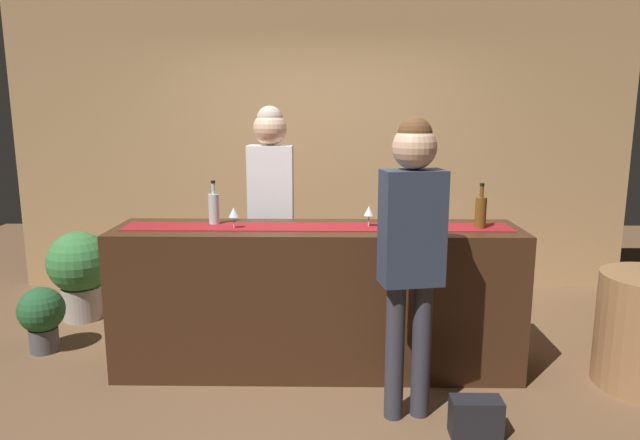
{
  "coord_description": "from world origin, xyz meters",
  "views": [
    {
      "loc": [
        0.08,
        -3.73,
        1.78
      ],
      "look_at": [
        0.02,
        0.0,
        1.05
      ],
      "focal_mm": 32.06,
      "sensor_mm": 36.0,
      "label": 1
    }
  ],
  "objects_px": {
    "bartender": "(271,195)",
    "handbag": "(476,417)",
    "wine_glass_mid_counter": "(369,212)",
    "wine_glass_far_end": "(431,210)",
    "potted_plant_tall": "(79,269)",
    "wine_bottle_clear": "(214,208)",
    "wine_glass_near_customer": "(234,213)",
    "wine_bottle_amber": "(481,212)",
    "potted_plant_small": "(42,315)",
    "customer_sipping": "(412,237)"
  },
  "relations": [
    {
      "from": "wine_bottle_clear",
      "to": "potted_plant_tall",
      "type": "height_order",
      "value": "wine_bottle_clear"
    },
    {
      "from": "wine_bottle_clear",
      "to": "customer_sipping",
      "type": "bearing_deg",
      "value": -30.34
    },
    {
      "from": "wine_bottle_clear",
      "to": "wine_glass_near_customer",
      "type": "relative_size",
      "value": 2.1
    },
    {
      "from": "wine_glass_far_end",
      "to": "handbag",
      "type": "bearing_deg",
      "value": -82.3
    },
    {
      "from": "wine_glass_far_end",
      "to": "potted_plant_small",
      "type": "distance_m",
      "value": 2.93
    },
    {
      "from": "bartender",
      "to": "wine_glass_mid_counter",
      "type": "bearing_deg",
      "value": 141.58
    },
    {
      "from": "potted_plant_tall",
      "to": "handbag",
      "type": "xyz_separation_m",
      "value": [
        2.93,
        -1.76,
        -0.33
      ]
    },
    {
      "from": "potted_plant_tall",
      "to": "handbag",
      "type": "bearing_deg",
      "value": -31.0
    },
    {
      "from": "wine_bottle_clear",
      "to": "customer_sipping",
      "type": "height_order",
      "value": "customer_sipping"
    },
    {
      "from": "wine_bottle_clear",
      "to": "wine_glass_far_end",
      "type": "xyz_separation_m",
      "value": [
        1.47,
        -0.02,
        -0.01
      ]
    },
    {
      "from": "customer_sipping",
      "to": "wine_bottle_amber",
      "type": "bearing_deg",
      "value": 38.25
    },
    {
      "from": "wine_bottle_clear",
      "to": "handbag",
      "type": "bearing_deg",
      "value": -30.42
    },
    {
      "from": "wine_bottle_clear",
      "to": "wine_glass_mid_counter",
      "type": "distance_m",
      "value": 1.05
    },
    {
      "from": "wine_glass_mid_counter",
      "to": "bartender",
      "type": "distance_m",
      "value": 0.91
    },
    {
      "from": "potted_plant_small",
      "to": "handbag",
      "type": "bearing_deg",
      "value": -20.27
    },
    {
      "from": "wine_glass_far_end",
      "to": "handbag",
      "type": "height_order",
      "value": "wine_glass_far_end"
    },
    {
      "from": "handbag",
      "to": "wine_glass_near_customer",
      "type": "bearing_deg",
      "value": 151.21
    },
    {
      "from": "wine_bottle_clear",
      "to": "wine_glass_mid_counter",
      "type": "xyz_separation_m",
      "value": [
        1.05,
        -0.07,
        -0.01
      ]
    },
    {
      "from": "customer_sipping",
      "to": "wine_glass_near_customer",
      "type": "bearing_deg",
      "value": 141.32
    },
    {
      "from": "wine_glass_near_customer",
      "to": "potted_plant_small",
      "type": "distance_m",
      "value": 1.73
    },
    {
      "from": "wine_bottle_clear",
      "to": "wine_glass_near_customer",
      "type": "distance_m",
      "value": 0.22
    },
    {
      "from": "wine_glass_mid_counter",
      "to": "customer_sipping",
      "type": "height_order",
      "value": "customer_sipping"
    },
    {
      "from": "wine_glass_mid_counter",
      "to": "wine_glass_near_customer",
      "type": "bearing_deg",
      "value": -175.36
    },
    {
      "from": "potted_plant_small",
      "to": "potted_plant_tall",
      "type": "bearing_deg",
      "value": 90.01
    },
    {
      "from": "wine_bottle_clear",
      "to": "wine_glass_mid_counter",
      "type": "relative_size",
      "value": 2.1
    },
    {
      "from": "bartender",
      "to": "potted_plant_small",
      "type": "bearing_deg",
      "value": 11.94
    },
    {
      "from": "wine_glass_near_customer",
      "to": "handbag",
      "type": "relative_size",
      "value": 0.51
    },
    {
      "from": "wine_glass_far_end",
      "to": "bartender",
      "type": "height_order",
      "value": "bartender"
    },
    {
      "from": "bartender",
      "to": "wine_bottle_amber",
      "type": "bearing_deg",
      "value": 157.43
    },
    {
      "from": "wine_glass_near_customer",
      "to": "customer_sipping",
      "type": "relative_size",
      "value": 0.08
    },
    {
      "from": "wine_glass_mid_counter",
      "to": "potted_plant_tall",
      "type": "bearing_deg",
      "value": 159.36
    },
    {
      "from": "wine_bottle_amber",
      "to": "handbag",
      "type": "xyz_separation_m",
      "value": [
        -0.19,
        -0.82,
        -1.0
      ]
    },
    {
      "from": "handbag",
      "to": "wine_glass_far_end",
      "type": "bearing_deg",
      "value": 97.7
    },
    {
      "from": "wine_glass_mid_counter",
      "to": "wine_glass_far_end",
      "type": "height_order",
      "value": "same"
    },
    {
      "from": "wine_glass_near_customer",
      "to": "wine_glass_far_end",
      "type": "relative_size",
      "value": 1.0
    },
    {
      "from": "potted_plant_tall",
      "to": "wine_bottle_amber",
      "type": "bearing_deg",
      "value": -16.72
    },
    {
      "from": "potted_plant_tall",
      "to": "wine_glass_near_customer",
      "type": "bearing_deg",
      "value": -33.04
    },
    {
      "from": "potted_plant_small",
      "to": "wine_bottle_clear",
      "type": "bearing_deg",
      "value": -6.22
    },
    {
      "from": "potted_plant_tall",
      "to": "handbag",
      "type": "distance_m",
      "value": 3.43
    },
    {
      "from": "wine_bottle_amber",
      "to": "customer_sipping",
      "type": "relative_size",
      "value": 0.17
    },
    {
      "from": "wine_bottle_amber",
      "to": "wine_glass_mid_counter",
      "type": "height_order",
      "value": "wine_bottle_amber"
    },
    {
      "from": "customer_sipping",
      "to": "potted_plant_small",
      "type": "bearing_deg",
      "value": 150.77
    },
    {
      "from": "wine_bottle_amber",
      "to": "wine_glass_far_end",
      "type": "height_order",
      "value": "wine_bottle_amber"
    },
    {
      "from": "wine_glass_far_end",
      "to": "potted_plant_tall",
      "type": "distance_m",
      "value": 3.0
    },
    {
      "from": "wine_bottle_amber",
      "to": "wine_glass_mid_counter",
      "type": "xyz_separation_m",
      "value": [
        -0.73,
        0.04,
        -0.01
      ]
    },
    {
      "from": "bartender",
      "to": "potted_plant_small",
      "type": "xyz_separation_m",
      "value": [
        -1.67,
        -0.35,
        -0.85
      ]
    },
    {
      "from": "wine_glass_mid_counter",
      "to": "customer_sipping",
      "type": "xyz_separation_m",
      "value": [
        0.19,
        -0.65,
        -0.03
      ]
    },
    {
      "from": "wine_glass_near_customer",
      "to": "wine_glass_far_end",
      "type": "height_order",
      "value": "same"
    },
    {
      "from": "wine_glass_near_customer",
      "to": "potted_plant_tall",
      "type": "bearing_deg",
      "value": 146.96
    },
    {
      "from": "bartender",
      "to": "handbag",
      "type": "xyz_separation_m",
      "value": [
        1.26,
        -1.43,
        -1.02
      ]
    }
  ]
}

